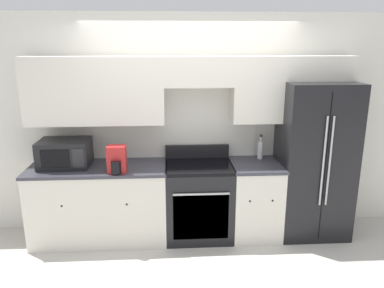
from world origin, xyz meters
name	(u,v)px	position (x,y,z in m)	size (l,w,h in m)	color
ground_plane	(194,248)	(0.00, 0.00, 0.00)	(12.00, 12.00, 0.00)	beige
wall_back	(190,111)	(0.00, 0.58, 1.48)	(8.00, 0.39, 2.60)	silver
lower_cabinets_left	(100,203)	(-1.08, 0.31, 0.45)	(1.57, 0.64, 0.90)	silver
lower_cabinets_right	(255,199)	(0.75, 0.31, 0.45)	(0.59, 0.64, 0.90)	silver
oven_range	(199,200)	(0.08, 0.31, 0.45)	(0.78, 0.65, 1.06)	black
refrigerator	(313,159)	(1.45, 0.36, 0.92)	(0.82, 0.74, 1.84)	black
microwave	(65,153)	(-1.44, 0.36, 1.05)	(0.56, 0.41, 0.31)	black
bottle	(260,149)	(0.84, 0.50, 1.01)	(0.07, 0.07, 0.30)	silver
electric_kettle	(117,160)	(-0.83, 0.10, 1.04)	(0.20, 0.21, 0.30)	#B22323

